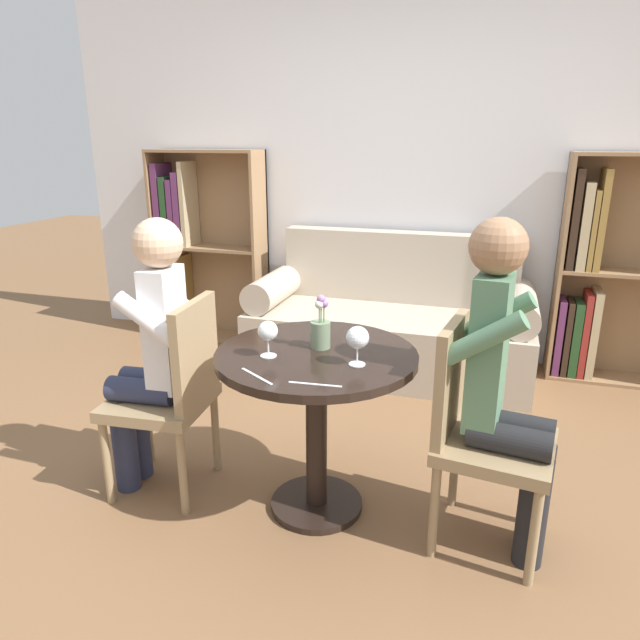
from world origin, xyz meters
The scene contains 15 objects.
ground_plane centered at (0.00, 0.00, 0.00)m, with size 16.00×16.00×0.00m, color brown.
back_wall centered at (0.00, 2.10, 1.35)m, with size 5.20×0.05×2.70m.
round_table centered at (0.00, 0.00, 0.55)m, with size 0.82×0.82×0.73m.
couch centered at (0.00, 1.68, 0.31)m, with size 1.88×0.80×0.92m.
bookshelf_left centered at (-1.61, 1.94, 0.74)m, with size 0.88×0.28×1.47m.
bookshelf_right centered at (1.36, 1.94, 0.69)m, with size 0.88×0.28×1.47m.
chair_left centered at (-0.65, -0.04, 0.49)m, with size 0.45×0.45×0.90m.
chair_right centered at (0.65, 0.00, 0.49)m, with size 0.47×0.47×0.90m.
person_left centered at (-0.73, -0.05, 0.67)m, with size 0.43×0.36×1.24m.
person_right centered at (0.73, -0.01, 0.69)m, with size 0.44×0.38×1.29m.
wine_glass_left centered at (-0.17, -0.10, 0.83)m, with size 0.08×0.08×0.15m.
wine_glass_right centered at (0.19, -0.08, 0.83)m, with size 0.09×0.09×0.15m.
flower_vase centered at (0.00, 0.05, 0.80)m, with size 0.08×0.08×0.23m.
knife_left_setting centered at (0.09, -0.30, 0.73)m, with size 0.19×0.03×0.00m.
fork_left_setting centered at (-0.13, -0.30, 0.73)m, with size 0.17×0.11×0.00m.
Camera 1 is at (0.65, -2.04, 1.55)m, focal length 32.00 mm.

